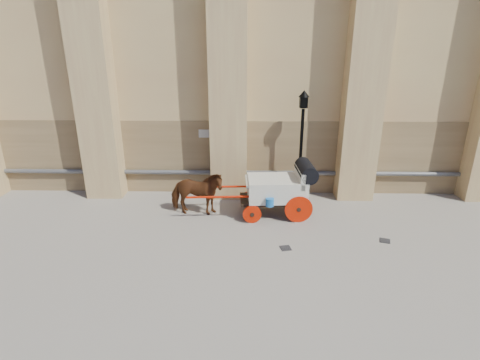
{
  "coord_description": "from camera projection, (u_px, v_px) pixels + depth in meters",
  "views": [
    {
      "loc": [
        -0.25,
        -10.54,
        5.89
      ],
      "look_at": [
        -0.52,
        1.83,
        1.33
      ],
      "focal_mm": 28.0,
      "sensor_mm": 36.0,
      "label": 1
    }
  ],
  "objects": [
    {
      "name": "horse",
      "position": [
        196.0,
        193.0,
        13.36
      ],
      "size": [
        2.0,
        1.0,
        1.65
      ],
      "primitive_type": "imported",
      "rotation": [
        0.0,
        0.0,
        1.52
      ],
      "color": "brown",
      "rests_on": "ground"
    },
    {
      "name": "carriage",
      "position": [
        281.0,
        187.0,
        13.3
      ],
      "size": [
        4.55,
        1.68,
        1.97
      ],
      "rotation": [
        0.0,
        0.0,
        0.06
      ],
      "color": "black",
      "rests_on": "ground"
    },
    {
      "name": "street_lamp",
      "position": [
        301.0,
        144.0,
        14.15
      ],
      "size": [
        0.4,
        0.4,
        4.28
      ],
      "color": "black",
      "rests_on": "ground"
    },
    {
      "name": "drain_grate_far",
      "position": [
        385.0,
        241.0,
        11.82
      ],
      "size": [
        0.4,
        0.4,
        0.01
      ],
      "primitive_type": "cube",
      "rotation": [
        0.0,
        0.0,
        -0.32
      ],
      "color": "black",
      "rests_on": "ground"
    },
    {
      "name": "ground",
      "position": [
        255.0,
        239.0,
        11.92
      ],
      "size": [
        90.0,
        90.0,
        0.0
      ],
      "primitive_type": "plane",
      "color": "gray",
      "rests_on": "ground"
    },
    {
      "name": "drain_grate_near",
      "position": [
        285.0,
        248.0,
        11.39
      ],
      "size": [
        0.38,
        0.38,
        0.01
      ],
      "primitive_type": "cube",
      "rotation": [
        0.0,
        0.0,
        0.22
      ],
      "color": "black",
      "rests_on": "ground"
    }
  ]
}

